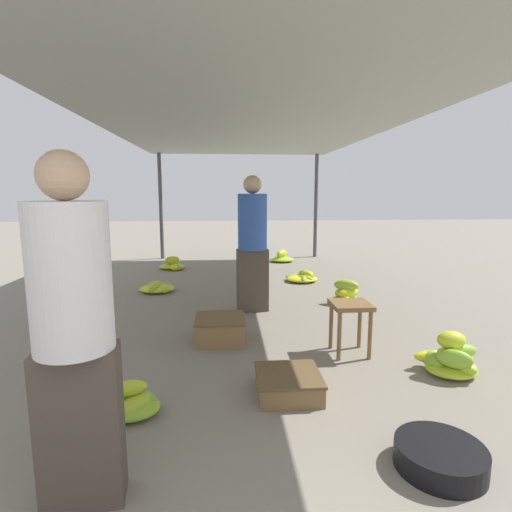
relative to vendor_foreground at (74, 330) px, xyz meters
name	(u,v)px	position (x,y,z in m)	size (l,w,h in m)	color
canopy_post_back_left	(161,207)	(-0.74, 7.15, 0.30)	(0.08, 0.08, 2.29)	#4C4C51
canopy_post_back_right	(316,206)	(2.70, 7.15, 0.30)	(0.08, 0.08, 2.29)	#4C4C51
canopy_tarp	(249,122)	(0.98, 3.37, 1.47)	(3.83, 7.95, 0.04)	#9EA399
vendor_foreground	(74,330)	(0.00, 0.00, 0.00)	(0.38, 0.38, 1.62)	#4C4238
stool	(350,313)	(1.78, 1.62, -0.46)	(0.34, 0.34, 0.48)	brown
basin_black	(440,457)	(1.79, 0.09, -0.78)	(0.47, 0.47, 0.13)	black
banana_pile_left_0	(173,265)	(-0.34, 5.83, -0.75)	(0.48, 0.52, 0.25)	#B9CE2B
banana_pile_left_1	(131,402)	(0.03, 0.75, -0.76)	(0.37, 0.41, 0.23)	#AECA2D
banana_pile_left_2	(158,288)	(-0.33, 4.08, -0.78)	(0.51, 0.53, 0.15)	#87BA34
banana_pile_right_0	(449,360)	(2.44, 1.14, -0.72)	(0.46, 0.42, 0.35)	yellow
banana_pile_right_1	(346,296)	(2.24, 3.22, -0.73)	(0.40, 0.49, 0.32)	#CBD628
banana_pile_right_2	(281,258)	(1.84, 6.52, -0.75)	(0.50, 0.44, 0.25)	#B4CC2C
banana_pile_right_3	(303,278)	(1.93, 4.57, -0.77)	(0.51, 0.46, 0.19)	#81B835
crate_near	(288,384)	(1.11, 0.92, -0.76)	(0.46, 0.46, 0.16)	brown
crate_mid	(220,329)	(0.61, 2.03, -0.72)	(0.48, 0.48, 0.24)	olive
shopper_walking_mid	(252,242)	(0.99, 3.03, 0.02)	(0.40, 0.40, 1.65)	#4C4238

